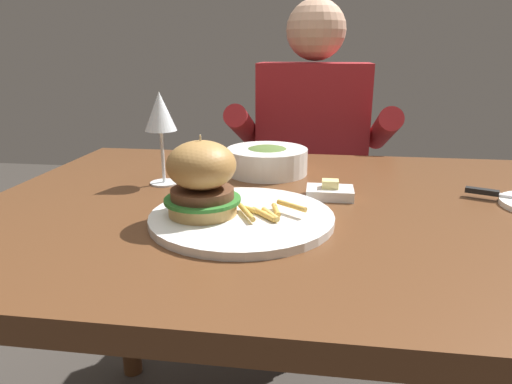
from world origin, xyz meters
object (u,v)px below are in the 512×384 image
Objects in this scene: main_plate at (242,218)px; diner_person at (310,187)px; soup_bowl at (267,160)px; wine_glass at (160,115)px; butter_dish at (330,192)px; burger_sandwich at (202,178)px.

main_plate is 0.26× the size of diner_person.
main_plate is at bearing -96.87° from diner_person.
wine_glass is at bearing -149.94° from soup_bowl.
soup_bowl is (-0.14, 0.17, 0.02)m from butter_dish.
main_plate is at bearing -90.81° from soup_bowl.
burger_sandwich is (-0.06, -0.01, 0.07)m from main_plate.
diner_person is (0.09, 0.50, -0.21)m from soup_bowl.
main_plate is 0.33m from soup_bowl.
diner_person is at bearing 79.26° from soup_bowl.
wine_glass is 0.38m from butter_dish.
wine_glass is 1.05× the size of soup_bowl.
main_plate is at bearing -44.56° from wine_glass.
diner_person is (0.31, 0.62, -0.33)m from wine_glass.
main_plate is 0.32m from wine_glass.
soup_bowl is at bearing 130.28° from butter_dish.
wine_glass is 0.77m from diner_person.
butter_dish is at bearing 37.20° from burger_sandwich.
wine_glass reaches higher than burger_sandwich.
diner_person is at bearing 78.84° from burger_sandwich.
burger_sandwich reaches higher than soup_bowl.
butter_dish is 0.48× the size of soup_bowl.
soup_bowl is (0.00, 0.32, 0.03)m from main_plate.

